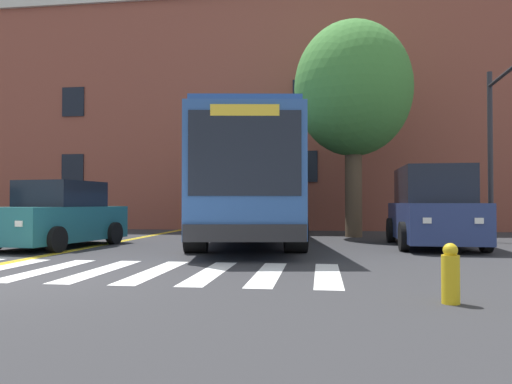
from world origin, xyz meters
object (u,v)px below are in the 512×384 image
traffic_light_near_corner (508,117)px  fire_hydrant (451,275)px  city_bus (247,181)px  car_navy_far_lane (433,209)px  car_teal_near_lane (59,217)px  street_tree_curbside_large (353,90)px  car_white_behind_bus (265,210)px

traffic_light_near_corner → fire_hydrant: (-3.56, -8.36, -3.29)m
city_bus → traffic_light_near_corner: traffic_light_near_corner is taller
car_navy_far_lane → fire_hydrant: (-1.48, -8.23, -0.71)m
city_bus → traffic_light_near_corner: bearing=-7.7°
car_teal_near_lane → fire_hydrant: car_teal_near_lane is taller
car_navy_far_lane → street_tree_curbside_large: (-1.99, 3.80, 4.32)m
city_bus → car_navy_far_lane: bearing=-11.8°
car_teal_near_lane → street_tree_curbside_large: street_tree_curbside_large is taller
traffic_light_near_corner → street_tree_curbside_large: size_ratio=0.68×
city_bus → car_teal_near_lane: size_ratio=2.67×
car_white_behind_bus → traffic_light_near_corner: (8.18, -10.50, 2.79)m
fire_hydrant → car_teal_near_lane: bearing=143.4°
car_teal_near_lane → car_white_behind_bus: size_ratio=1.11×
traffic_light_near_corner → car_white_behind_bus: bearing=127.9°
car_navy_far_lane → fire_hydrant: bearing=-100.2°
car_navy_far_lane → traffic_light_near_corner: bearing=3.5°
car_teal_near_lane → fire_hydrant: size_ratio=5.97×
street_tree_curbside_large → fire_hydrant: size_ratio=10.55×
city_bus → car_navy_far_lane: 5.70m
car_teal_near_lane → street_tree_curbside_large: size_ratio=0.57×
car_navy_far_lane → street_tree_curbside_large: street_tree_curbside_large is taller
car_teal_near_lane → city_bus: bearing=29.0°
street_tree_curbside_large → traffic_light_near_corner: bearing=-42.0°
car_teal_near_lane → fire_hydrant: bearing=-36.6°
car_navy_far_lane → fire_hydrant: 8.39m
car_teal_near_lane → traffic_light_near_corner: size_ratio=0.83×
city_bus → car_white_behind_bus: size_ratio=2.97×
car_navy_far_lane → street_tree_curbside_large: 6.09m
car_white_behind_bus → street_tree_curbside_large: (4.11, -6.83, 4.52)m
fire_hydrant → car_white_behind_bus: bearing=103.8°
street_tree_curbside_large → car_teal_near_lane: bearing=-147.4°
car_teal_near_lane → fire_hydrant: 11.16m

